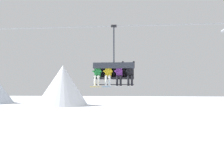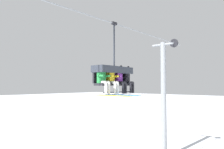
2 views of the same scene
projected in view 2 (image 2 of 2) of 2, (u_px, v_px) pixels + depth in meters
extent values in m
cylinder|color=gray|center=(164.00, 100.00, 14.77)|extent=(0.36, 0.36, 7.81)
cylinder|color=gray|center=(163.00, 45.00, 14.95)|extent=(0.16, 1.60, 0.16)
cylinder|color=black|center=(174.00, 43.00, 14.43)|extent=(0.08, 0.56, 0.56)
cylinder|color=gray|center=(98.00, 18.00, 9.05)|extent=(16.26, 0.05, 0.05)
cube|color=#232328|center=(114.00, 84.00, 9.69)|extent=(2.07, 0.48, 0.10)
cube|color=#232328|center=(109.00, 78.00, 9.88)|extent=(2.07, 0.08, 0.45)
cube|color=#2D333D|center=(113.00, 70.00, 9.76)|extent=(2.11, 0.68, 0.30)
cylinder|color=black|center=(120.00, 92.00, 9.46)|extent=(2.07, 0.04, 0.04)
cylinder|color=#2D333D|center=(114.00, 45.00, 9.77)|extent=(0.07, 0.07, 1.90)
cube|color=black|center=(114.00, 23.00, 9.82)|extent=(0.28, 0.12, 0.12)
cube|color=#23843D|center=(101.00, 77.00, 9.05)|extent=(0.32, 0.22, 0.52)
sphere|color=#284C93|center=(101.00, 68.00, 9.07)|extent=(0.22, 0.22, 0.22)
ellipsoid|color=black|center=(103.00, 68.00, 9.00)|extent=(0.17, 0.04, 0.08)
cylinder|color=silver|center=(103.00, 82.00, 8.87)|extent=(0.11, 0.34, 0.11)
cylinder|color=silver|center=(106.00, 82.00, 9.00)|extent=(0.11, 0.34, 0.11)
cylinder|color=silver|center=(106.00, 88.00, 8.74)|extent=(0.11, 0.11, 0.48)
cylinder|color=silver|center=(109.00, 88.00, 8.87)|extent=(0.11, 0.11, 0.48)
cube|color=gold|center=(112.00, 96.00, 8.53)|extent=(0.09, 1.70, 0.02)
cube|color=gold|center=(114.00, 96.00, 8.67)|extent=(0.09, 1.70, 0.02)
cylinder|color=#23843D|center=(101.00, 76.00, 8.82)|extent=(0.09, 0.30, 0.09)
cylinder|color=#23843D|center=(107.00, 76.00, 9.10)|extent=(0.09, 0.30, 0.09)
cube|color=yellow|center=(110.00, 77.00, 9.48)|extent=(0.32, 0.22, 0.52)
sphere|color=#284C93|center=(110.00, 69.00, 9.49)|extent=(0.22, 0.22, 0.22)
ellipsoid|color=black|center=(112.00, 69.00, 9.43)|extent=(0.17, 0.04, 0.08)
cylinder|color=silver|center=(112.00, 82.00, 9.29)|extent=(0.11, 0.34, 0.11)
cylinder|color=silver|center=(115.00, 82.00, 9.42)|extent=(0.11, 0.34, 0.11)
cylinder|color=silver|center=(115.00, 88.00, 9.17)|extent=(0.11, 0.11, 0.48)
cylinder|color=silver|center=(118.00, 88.00, 9.30)|extent=(0.11, 0.11, 0.48)
cube|color=#1E6BB2|center=(121.00, 95.00, 8.96)|extent=(0.09, 1.70, 0.02)
cube|color=#1E6BB2|center=(123.00, 95.00, 9.09)|extent=(0.09, 1.70, 0.02)
cylinder|color=yellow|center=(110.00, 76.00, 9.24)|extent=(0.09, 0.30, 0.09)
cylinder|color=yellow|center=(116.00, 76.00, 9.52)|extent=(0.09, 0.30, 0.09)
cube|color=purple|center=(118.00, 78.00, 9.90)|extent=(0.32, 0.22, 0.52)
sphere|color=silver|center=(118.00, 70.00, 9.92)|extent=(0.22, 0.22, 0.22)
ellipsoid|color=black|center=(120.00, 70.00, 9.85)|extent=(0.17, 0.04, 0.08)
cylinder|color=black|center=(120.00, 82.00, 9.71)|extent=(0.11, 0.34, 0.11)
cylinder|color=black|center=(123.00, 83.00, 9.84)|extent=(0.11, 0.34, 0.11)
cylinder|color=black|center=(123.00, 88.00, 9.59)|extent=(0.11, 0.11, 0.48)
cylinder|color=black|center=(126.00, 88.00, 9.72)|extent=(0.11, 0.11, 0.48)
cube|color=#B2B2BC|center=(129.00, 95.00, 9.38)|extent=(0.09, 1.70, 0.02)
cube|color=#B2B2BC|center=(131.00, 95.00, 9.51)|extent=(0.09, 1.70, 0.02)
cylinder|color=purple|center=(118.00, 77.00, 9.66)|extent=(0.09, 0.30, 0.09)
cylinder|color=purple|center=(121.00, 70.00, 10.06)|extent=(0.09, 0.09, 0.30)
sphere|color=black|center=(121.00, 67.00, 10.07)|extent=(0.11, 0.11, 0.11)
cube|color=black|center=(126.00, 78.00, 10.32)|extent=(0.32, 0.22, 0.52)
sphere|color=#284C93|center=(126.00, 70.00, 10.34)|extent=(0.22, 0.22, 0.22)
ellipsoid|color=black|center=(128.00, 70.00, 10.27)|extent=(0.17, 0.04, 0.08)
cylinder|color=black|center=(128.00, 83.00, 10.14)|extent=(0.11, 0.34, 0.11)
cylinder|color=black|center=(130.00, 83.00, 10.27)|extent=(0.11, 0.34, 0.11)
cylinder|color=black|center=(131.00, 88.00, 10.01)|extent=(0.11, 0.11, 0.48)
cylinder|color=black|center=(133.00, 88.00, 10.15)|extent=(0.11, 0.11, 0.48)
cube|color=#B2B2BC|center=(136.00, 94.00, 9.80)|extent=(0.09, 1.70, 0.02)
cube|color=#B2B2BC|center=(138.00, 94.00, 9.94)|extent=(0.09, 1.70, 0.02)
cylinder|color=black|center=(126.00, 77.00, 10.09)|extent=(0.09, 0.30, 0.09)
cylinder|color=black|center=(128.00, 71.00, 10.48)|extent=(0.09, 0.09, 0.30)
sphere|color=black|center=(128.00, 67.00, 10.49)|extent=(0.11, 0.11, 0.11)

